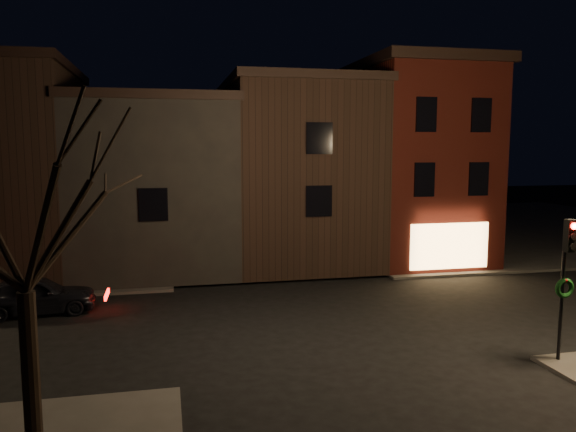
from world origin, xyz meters
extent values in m
plane|color=black|center=(0.00, 0.00, 0.00)|extent=(120.00, 120.00, 0.00)
cube|color=#2D2B28|center=(20.00, 20.00, 0.06)|extent=(30.00, 30.00, 0.12)
cube|color=#46120C|center=(8.00, 9.50, 5.12)|extent=(6.00, 8.00, 10.00)
cube|color=black|center=(8.00, 9.50, 10.37)|extent=(6.50, 8.50, 0.50)
cube|color=#FFC472|center=(8.00, 5.45, 1.42)|extent=(4.00, 0.12, 2.20)
cube|color=black|center=(1.50, 10.50, 4.62)|extent=(7.00, 10.00, 9.00)
cube|color=black|center=(1.50, 10.50, 9.32)|extent=(7.30, 10.30, 0.40)
cube|color=black|center=(-5.75, 10.50, 4.12)|extent=(7.50, 10.00, 8.00)
cube|color=black|center=(-5.75, 10.50, 8.32)|extent=(7.80, 10.30, 0.40)
cube|color=black|center=(-13.00, 10.50, 4.87)|extent=(7.00, 10.00, 9.50)
cylinder|color=black|center=(5.60, -5.40, 2.12)|extent=(0.10, 0.10, 4.00)
cube|color=black|center=(5.60, -5.58, 3.72)|extent=(0.28, 0.22, 0.90)
cylinder|color=#FF0C07|center=(5.60, -5.70, 4.00)|extent=(0.18, 0.06, 0.18)
cylinder|color=black|center=(5.60, -5.70, 3.72)|extent=(0.18, 0.06, 0.18)
cylinder|color=black|center=(5.60, -5.70, 3.44)|extent=(0.18, 0.06, 0.18)
torus|color=#0C380F|center=(5.60, -5.49, 2.22)|extent=(0.58, 0.14, 0.58)
sphere|color=#990C0C|center=(5.60, -5.51, 2.44)|extent=(0.12, 0.12, 0.12)
cylinder|color=black|center=(-8.00, -7.00, 1.69)|extent=(0.36, 0.36, 3.15)
imported|color=black|center=(-10.01, 2.86, 0.72)|extent=(4.38, 2.18, 1.44)
camera|label=1|loc=(-5.21, -18.78, 6.14)|focal=35.00mm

